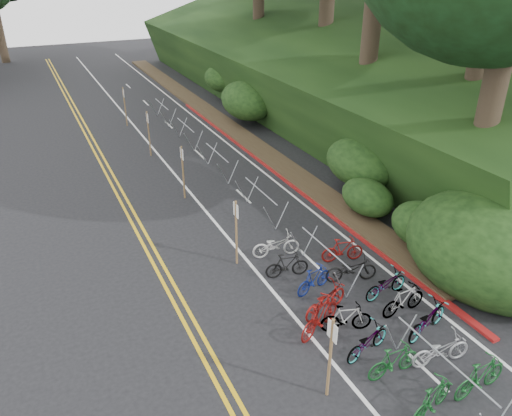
# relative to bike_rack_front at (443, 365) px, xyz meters

# --- Properties ---
(ground) EXTENTS (120.00, 120.00, 0.00)m
(ground) POSITION_rel_bike_rack_front_xyz_m (-2.93, 2.59, -0.81)
(ground) COLOR black
(ground) RESTS_ON ground
(road_markings) EXTENTS (7.47, 80.00, 0.01)m
(road_markings) POSITION_rel_bike_rack_front_xyz_m (-2.30, 12.68, -0.81)
(road_markings) COLOR gold
(road_markings) RESTS_ON ground
(red_curb) EXTENTS (0.25, 28.00, 0.10)m
(red_curb) POSITION_rel_bike_rack_front_xyz_m (2.77, 14.59, -0.76)
(red_curb) COLOR maroon
(red_curb) RESTS_ON ground
(embankment) EXTENTS (14.30, 48.14, 9.11)m
(embankment) POSITION_rel_bike_rack_front_xyz_m (10.03, 21.62, 1.76)
(embankment) COLOR black
(embankment) RESTS_ON ground
(bike_rack_front) EXTENTS (1.10, 3.41, 1.07)m
(bike_rack_front) POSITION_rel_bike_rack_front_xyz_m (0.00, 0.00, 0.00)
(bike_rack_front) COLOR #9599A1
(bike_rack_front) RESTS_ON ground
(bike_racks_rest) EXTENTS (1.14, 23.00, 1.17)m
(bike_racks_rest) POSITION_rel_bike_rack_front_xyz_m (0.07, 15.59, 0.04)
(bike_racks_rest) COLOR #9599A1
(bike_racks_rest) RESTS_ON ground
(signpost_near) EXTENTS (0.08, 0.40, 2.40)m
(signpost_near) POSITION_rel_bike_rack_front_xyz_m (-2.68, 1.07, 0.57)
(signpost_near) COLOR brown
(signpost_near) RESTS_ON ground
(signposts_rest) EXTENTS (0.08, 18.40, 2.50)m
(signposts_rest) POSITION_rel_bike_rack_front_xyz_m (-2.33, 16.59, 0.62)
(signposts_rest) COLOR brown
(signposts_rest) RESTS_ON ground
(bike_front) EXTENTS (1.26, 1.93, 1.13)m
(bike_front) POSITION_rel_bike_rack_front_xyz_m (-1.59, 3.19, -0.25)
(bike_front) COLOR maroon
(bike_front) RESTS_ON ground
(bike_valet) EXTENTS (3.34, 9.76, 1.06)m
(bike_valet) POSITION_rel_bike_rack_front_xyz_m (0.07, 3.07, -0.34)
(bike_valet) COLOR #144C1E
(bike_valet) RESTS_ON ground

